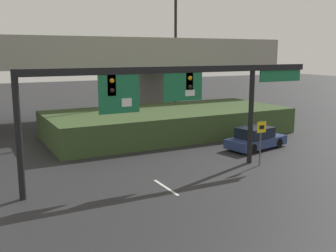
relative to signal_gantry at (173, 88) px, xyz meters
name	(u,v)px	position (x,y,z in m)	size (l,w,h in m)	color
lane_markings	(132,165)	(-1.14, 2.69, -4.46)	(0.14, 44.08, 0.01)	silver
signal_gantry	(173,88)	(0.00, 0.00, 0.00)	(15.87, 0.44, 5.50)	black
speed_limit_sign	(261,137)	(5.10, -0.70, -2.82)	(0.60, 0.11, 2.52)	#4C4C4C
highway_light_pole_near	(176,38)	(7.78, 13.96, 2.91)	(0.70, 0.36, 13.99)	black
overpass_bridge	(65,63)	(-1.14, 17.33, 0.78)	(40.02, 8.55, 7.39)	gray
grass_embankment	(169,122)	(4.53, 9.07, -3.51)	(18.04, 7.81, 1.91)	#384C28
parked_sedan_near_right	(256,139)	(7.47, 2.50, -3.81)	(4.51, 2.56, 1.42)	navy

